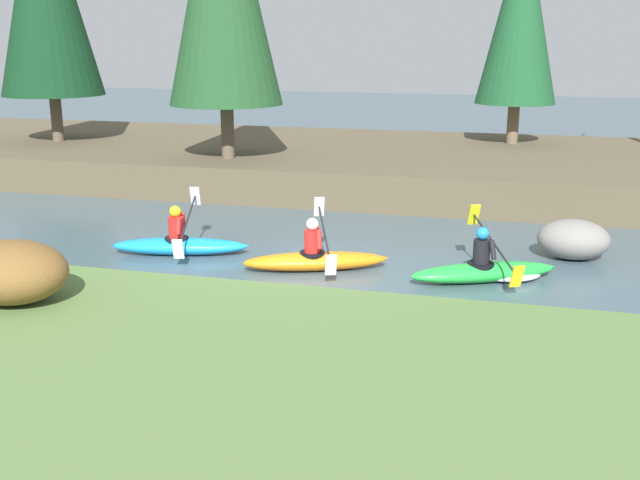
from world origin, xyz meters
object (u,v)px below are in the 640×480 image
object	(u,v)px
kayaker_lead	(489,270)
boulder_midstream	(573,239)
kayaker_trailing	(181,244)
kayaker_middle	(316,259)

from	to	relation	value
kayaker_lead	boulder_midstream	world-z (taller)	kayaker_lead
kayaker_lead	boulder_midstream	xyz separation A→B (m)	(1.54, 1.84, 0.20)
kayaker_lead	kayaker_trailing	bearing A→B (deg)	152.32
kayaker_trailing	kayaker_lead	bearing A→B (deg)	-14.71
kayaker_lead	kayaker_trailing	size ratio (longest dim) A/B	0.96
kayaker_lead	kayaker_middle	distance (m)	3.18
kayaker_middle	boulder_midstream	world-z (taller)	kayaker_middle
boulder_midstream	kayaker_lead	bearing A→B (deg)	-129.81
kayaker_middle	kayaker_trailing	bearing A→B (deg)	153.08
boulder_midstream	kayaker_middle	bearing A→B (deg)	-156.99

